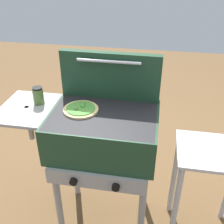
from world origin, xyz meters
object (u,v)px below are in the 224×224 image
(grill, at_px, (102,134))
(sauce_jar, at_px, (38,96))
(prep_table, at_px, (209,176))
(pizza_veggie, at_px, (81,109))

(grill, relative_size, sauce_jar, 8.77)
(grill, relative_size, prep_table, 1.33)
(pizza_veggie, distance_m, sauce_jar, 0.28)
(sauce_jar, distance_m, prep_table, 1.17)
(sauce_jar, xyz_separation_m, prep_table, (1.08, -0.06, -0.43))
(grill, xyz_separation_m, pizza_veggie, (-0.13, 0.02, 0.15))
(pizza_veggie, xyz_separation_m, prep_table, (0.80, -0.02, -0.39))
(grill, bearing_deg, prep_table, 0.37)
(sauce_jar, height_order, prep_table, sauce_jar)
(pizza_veggie, bearing_deg, prep_table, -1.39)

